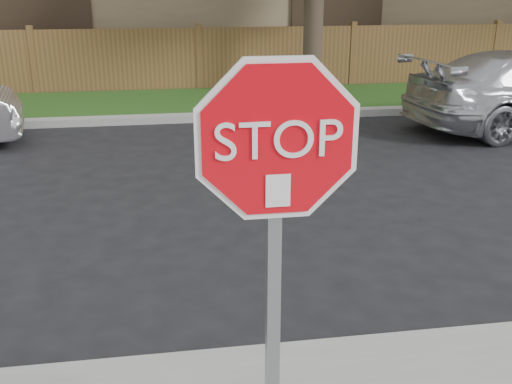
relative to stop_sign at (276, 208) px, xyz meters
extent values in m
plane|color=black|center=(0.46, 1.48, -1.83)|extent=(90.00, 90.00, 0.00)
cube|color=gray|center=(0.46, 9.63, -1.75)|extent=(70.00, 0.30, 0.15)
cube|color=#1E4714|center=(0.46, 11.28, -1.77)|extent=(70.00, 3.00, 0.12)
cube|color=brown|center=(0.46, 12.88, -1.03)|extent=(70.00, 0.12, 1.60)
cylinder|color=#382B21|center=(2.96, 11.18, 0.13)|extent=(0.44, 0.44, 3.92)
cube|color=gray|center=(0.00, 0.05, -0.58)|extent=(0.06, 0.06, 2.30)
cylinder|color=white|center=(0.00, -0.02, 0.32)|extent=(1.01, 0.02, 1.01)
cylinder|color=red|center=(0.00, -0.03, 0.32)|extent=(0.93, 0.02, 0.93)
cube|color=white|center=(0.00, -0.05, 0.10)|extent=(0.11, 0.00, 0.15)
camera|label=1|loc=(-0.47, -2.46, 0.98)|focal=42.00mm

